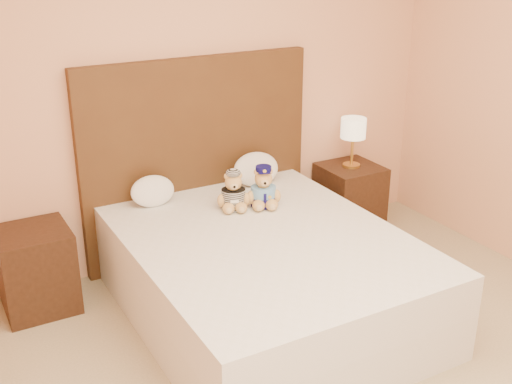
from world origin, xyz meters
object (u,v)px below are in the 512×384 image
(lamp, at_px, (353,131))
(pillow_right, at_px, (256,168))
(teddy_prisoner, at_px, (233,191))
(teddy_police, at_px, (263,187))
(nightstand_left, at_px, (37,270))
(bed, at_px, (266,277))
(pillow_left, at_px, (153,190))
(nightstand_right, at_px, (349,198))

(lamp, relative_size, pillow_right, 1.09)
(lamp, xyz_separation_m, pillow_right, (-0.86, 0.03, -0.17))
(teddy_prisoner, bearing_deg, teddy_police, 5.05)
(nightstand_left, height_order, pillow_right, pillow_right)
(bed, bearing_deg, pillow_left, 117.01)
(lamp, bearing_deg, nightstand_left, 180.00)
(lamp, distance_m, pillow_right, 0.88)
(teddy_prisoner, bearing_deg, pillow_right, 63.70)
(nightstand_left, relative_size, lamp, 1.38)
(lamp, height_order, pillow_right, lamp)
(bed, height_order, lamp, lamp)
(bed, xyz_separation_m, teddy_police, (0.23, 0.44, 0.42))
(lamp, relative_size, pillow_left, 1.28)
(teddy_prisoner, xyz_separation_m, pillow_right, (0.36, 0.33, -0.00))
(nightstand_left, relative_size, nightstand_right, 1.00)
(teddy_police, distance_m, pillow_left, 0.76)
(bed, relative_size, nightstand_left, 3.64)
(nightstand_right, height_order, pillow_right, pillow_right)
(teddy_police, bearing_deg, pillow_right, 88.64)
(bed, relative_size, teddy_police, 7.01)
(lamp, bearing_deg, pillow_right, 178.00)
(nightstand_left, height_order, nightstand_right, same)
(bed, height_order, pillow_right, pillow_right)
(teddy_police, bearing_deg, pillow_left, 170.13)
(nightstand_left, xyz_separation_m, teddy_prisoner, (1.28, -0.30, 0.41))
(teddy_prisoner, relative_size, pillow_right, 0.72)
(pillow_right, bearing_deg, teddy_prisoner, -137.28)
(bed, distance_m, teddy_prisoner, 0.64)
(teddy_prisoner, bearing_deg, pillow_left, 164.58)
(nightstand_left, bearing_deg, lamp, 0.00)
(pillow_left, bearing_deg, nightstand_right, -1.03)
(bed, xyz_separation_m, pillow_left, (-0.42, 0.83, 0.38))
(nightstand_left, bearing_deg, teddy_prisoner, -13.34)
(pillow_left, relative_size, pillow_right, 0.85)
(bed, distance_m, nightstand_right, 1.48)
(nightstand_right, height_order, pillow_left, pillow_left)
(lamp, bearing_deg, pillow_left, 178.97)
(teddy_prisoner, bearing_deg, lamp, 34.93)
(bed, distance_m, teddy_police, 0.65)
(lamp, relative_size, teddy_police, 1.40)
(lamp, bearing_deg, teddy_prisoner, -166.06)
(pillow_left, height_order, pillow_right, pillow_right)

